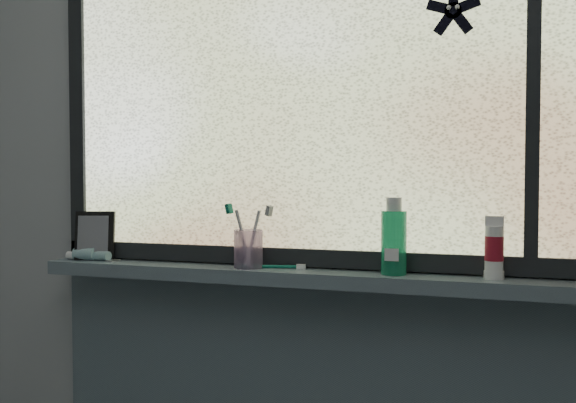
# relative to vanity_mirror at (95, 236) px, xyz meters

# --- Properties ---
(wall_back) EXTENTS (3.00, 0.01, 2.50)m
(wall_back) POSITION_rel_vanity_mirror_xyz_m (0.69, 0.07, 0.15)
(wall_back) COLOR #9EA3A8
(wall_back) RESTS_ON ground
(windowsill) EXTENTS (1.62, 0.14, 0.04)m
(windowsill) POSITION_rel_vanity_mirror_xyz_m (0.69, -0.01, -0.10)
(windowsill) COLOR #50606B
(windowsill) RESTS_ON wall_back
(window_pane) EXTENTS (1.50, 0.01, 1.00)m
(window_pane) POSITION_rel_vanity_mirror_xyz_m (0.69, 0.04, 0.43)
(window_pane) COLOR silver
(window_pane) RESTS_ON wall_back
(frame_bottom) EXTENTS (1.60, 0.03, 0.05)m
(frame_bottom) POSITION_rel_vanity_mirror_xyz_m (0.69, 0.04, -0.05)
(frame_bottom) COLOR black
(frame_bottom) RESTS_ON windowsill
(frame_left) EXTENTS (0.05, 0.03, 1.10)m
(frame_left) POSITION_rel_vanity_mirror_xyz_m (-0.08, 0.04, 0.43)
(frame_left) COLOR black
(frame_left) RESTS_ON wall_back
(frame_mullion) EXTENTS (0.03, 0.03, 1.00)m
(frame_mullion) POSITION_rel_vanity_mirror_xyz_m (1.29, 0.04, 0.43)
(frame_mullion) COLOR black
(frame_mullion) RESTS_ON wall_back
(starfish_sticker) EXTENTS (0.15, 0.02, 0.15)m
(starfish_sticker) POSITION_rel_vanity_mirror_xyz_m (1.09, 0.03, 0.62)
(starfish_sticker) COLOR black
(starfish_sticker) RESTS_ON window_pane
(vanity_mirror) EXTENTS (0.14, 0.10, 0.15)m
(vanity_mirror) POSITION_rel_vanity_mirror_xyz_m (0.00, 0.00, 0.00)
(vanity_mirror) COLOR black
(vanity_mirror) RESTS_ON windowsill
(toothpaste_tube) EXTENTS (0.22, 0.05, 0.04)m
(toothpaste_tube) POSITION_rel_vanity_mirror_xyz_m (-0.00, -0.02, -0.06)
(toothpaste_tube) COLOR silver
(toothpaste_tube) RESTS_ON windowsill
(toothbrush_cup) EXTENTS (0.11, 0.11, 0.11)m
(toothbrush_cup) POSITION_rel_vanity_mirror_xyz_m (0.53, -0.01, -0.02)
(toothbrush_cup) COLOR #B894C4
(toothbrush_cup) RESTS_ON windowsill
(toothbrush_lying) EXTENTS (0.21, 0.07, 0.01)m
(toothbrush_lying) POSITION_rel_vanity_mirror_xyz_m (0.58, -0.00, -0.07)
(toothbrush_lying) COLOR #0B6750
(toothbrush_lying) RESTS_ON windowsill
(mouthwash_bottle) EXTENTS (0.07, 0.07, 0.17)m
(mouthwash_bottle) POSITION_rel_vanity_mirror_xyz_m (0.94, -0.01, 0.03)
(mouthwash_bottle) COLOR #20A670
(mouthwash_bottle) RESTS_ON windowsill
(cream_tube) EXTENTS (0.06, 0.06, 0.12)m
(cream_tube) POSITION_rel_vanity_mirror_xyz_m (1.20, -0.00, 0.01)
(cream_tube) COLOR silver
(cream_tube) RESTS_ON windowsill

